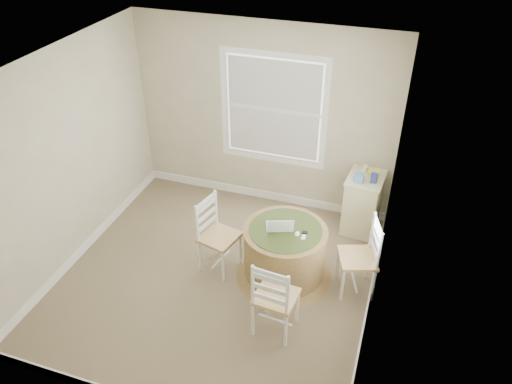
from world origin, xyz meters
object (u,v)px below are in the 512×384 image
(chair_left, at_px, (220,237))
(chair_right, at_px, (357,258))
(laptop, at_px, (280,227))
(corner_chest, at_px, (363,202))
(round_table, at_px, (285,251))
(chair_near, at_px, (276,296))

(chair_left, height_order, chair_right, same)
(chair_left, height_order, laptop, chair_left)
(chair_right, bearing_deg, corner_chest, 166.11)
(laptop, bearing_deg, chair_right, 162.64)
(chair_left, bearing_deg, chair_right, -71.19)
(round_table, relative_size, corner_chest, 1.42)
(round_table, bearing_deg, laptop, 175.27)
(chair_right, height_order, corner_chest, chair_right)
(round_table, relative_size, chair_left, 1.21)
(chair_left, xyz_separation_m, laptop, (0.70, 0.11, 0.25))
(chair_left, bearing_deg, chair_near, -114.30)
(chair_left, distance_m, chair_near, 1.15)
(round_table, height_order, corner_chest, corner_chest)
(chair_near, distance_m, corner_chest, 2.14)
(chair_right, distance_m, laptop, 0.94)
(round_table, distance_m, chair_left, 0.79)
(chair_near, xyz_separation_m, corner_chest, (0.59, 2.06, -0.07))
(round_table, xyz_separation_m, chair_left, (-0.77, -0.11, 0.10))
(chair_left, bearing_deg, corner_chest, -34.26)
(round_table, xyz_separation_m, chair_right, (0.84, 0.03, 0.10))
(round_table, relative_size, laptop, 3.10)
(chair_left, relative_size, laptop, 2.56)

